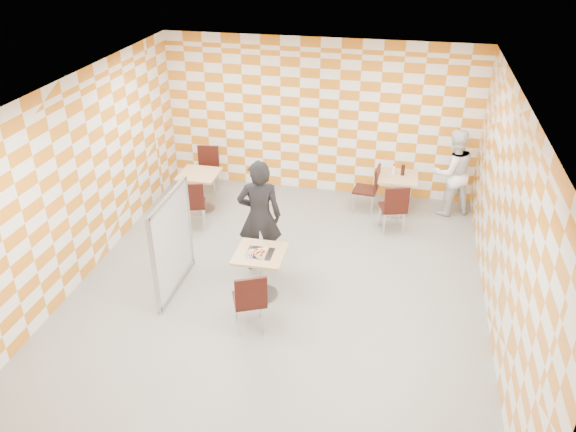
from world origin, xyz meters
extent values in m
plane|color=gray|center=(0.00, 0.00, 0.00)|extent=(7.00, 7.00, 0.00)
plane|color=white|center=(0.00, 0.00, 3.00)|extent=(7.00, 7.00, 0.00)
plane|color=white|center=(0.00, 3.50, 1.50)|extent=(6.00, 0.00, 6.00)
plane|color=white|center=(-3.00, 0.00, 1.50)|extent=(0.00, 7.00, 7.00)
plane|color=white|center=(3.00, 0.00, 1.50)|extent=(0.00, 7.00, 7.00)
cube|color=tan|center=(-0.22, -0.22, 0.73)|extent=(0.70, 0.70, 0.04)
cylinder|color=#A5A5AA|center=(-0.22, -0.22, 0.37)|extent=(0.08, 0.08, 0.70)
cylinder|color=#A5A5AA|center=(-0.22, -0.22, 0.01)|extent=(0.50, 0.50, 0.03)
cube|color=tan|center=(1.59, 2.79, 0.73)|extent=(0.70, 0.70, 0.04)
cylinder|color=#A5A5AA|center=(1.59, 2.79, 0.37)|extent=(0.08, 0.08, 0.70)
cylinder|color=#A5A5AA|center=(1.59, 2.79, 0.01)|extent=(0.50, 0.50, 0.03)
cube|color=tan|center=(-1.99, 2.16, 0.73)|extent=(0.70, 0.70, 0.04)
cylinder|color=#A5A5AA|center=(-1.99, 2.16, 0.37)|extent=(0.08, 0.08, 0.70)
cylinder|color=#A5A5AA|center=(-1.99, 2.16, 0.01)|extent=(0.50, 0.50, 0.03)
cube|color=black|center=(-0.19, -0.92, 0.45)|extent=(0.55, 0.55, 0.04)
cube|color=black|center=(-0.11, -1.10, 0.70)|extent=(0.40, 0.21, 0.45)
cylinder|color=silver|center=(-0.10, -0.69, 0.21)|extent=(0.03, 0.03, 0.43)
cylinder|color=silver|center=(-0.41, -0.83, 0.21)|extent=(0.03, 0.03, 0.43)
cylinder|color=silver|center=(0.04, -1.00, 0.21)|extent=(0.03, 0.03, 0.43)
cylinder|color=silver|center=(-0.27, -1.14, 0.21)|extent=(0.03, 0.03, 0.43)
cube|color=black|center=(1.55, 2.11, 0.45)|extent=(0.52, 0.52, 0.04)
cube|color=black|center=(1.61, 1.92, 0.70)|extent=(0.41, 0.15, 0.45)
cylinder|color=silver|center=(1.67, 2.32, 0.21)|extent=(0.03, 0.03, 0.43)
cylinder|color=silver|center=(1.34, 2.23, 0.21)|extent=(0.03, 0.03, 0.43)
cylinder|color=silver|center=(1.76, 1.99, 0.21)|extent=(0.03, 0.03, 0.43)
cylinder|color=silver|center=(1.44, 1.90, 0.21)|extent=(0.03, 0.03, 0.43)
cube|color=black|center=(1.02, 2.72, 0.45)|extent=(0.46, 0.46, 0.04)
cube|color=black|center=(1.22, 2.70, 0.70)|extent=(0.08, 0.42, 0.45)
cylinder|color=silver|center=(0.87, 2.91, 0.21)|extent=(0.03, 0.03, 0.43)
cylinder|color=silver|center=(0.84, 2.57, 0.21)|extent=(0.03, 0.03, 0.43)
cylinder|color=silver|center=(1.21, 2.87, 0.21)|extent=(0.03, 0.03, 0.43)
cylinder|color=silver|center=(1.18, 2.53, 0.21)|extent=(0.03, 0.03, 0.43)
cube|color=black|center=(-1.89, 1.52, 0.45)|extent=(0.53, 0.53, 0.04)
cube|color=black|center=(-1.83, 1.33, 0.70)|extent=(0.41, 0.17, 0.45)
cylinder|color=silver|center=(-1.78, 1.74, 0.21)|extent=(0.03, 0.03, 0.43)
cylinder|color=silver|center=(-2.10, 1.63, 0.21)|extent=(0.03, 0.03, 0.43)
cylinder|color=silver|center=(-1.67, 1.41, 0.21)|extent=(0.03, 0.03, 0.43)
cylinder|color=silver|center=(-2.00, 1.31, 0.21)|extent=(0.03, 0.03, 0.43)
cube|color=black|center=(-2.10, 2.86, 0.45)|extent=(0.46, 0.46, 0.04)
cube|color=black|center=(-2.12, 3.06, 0.70)|extent=(0.42, 0.08, 0.45)
cylinder|color=silver|center=(-2.25, 2.67, 0.21)|extent=(0.03, 0.03, 0.43)
cylinder|color=silver|center=(-1.91, 2.71, 0.21)|extent=(0.03, 0.03, 0.43)
cylinder|color=silver|center=(-2.29, 3.01, 0.21)|extent=(0.03, 0.03, 0.43)
cylinder|color=silver|center=(-1.95, 3.05, 0.21)|extent=(0.03, 0.03, 0.43)
cube|color=white|center=(-1.50, -0.28, 0.80)|extent=(0.02, 1.30, 1.40)
cube|color=#B2B2B7|center=(-1.50, -0.28, 1.52)|extent=(0.05, 1.30, 0.05)
cube|color=#B2B2B7|center=(-1.50, -0.28, 0.08)|extent=(0.05, 1.30, 0.05)
cube|color=#B2B2B7|center=(-1.50, -0.93, 0.80)|extent=(0.05, 0.05, 1.50)
cylinder|color=#B2B2B7|center=(-1.50, -0.93, 0.03)|extent=(0.08, 0.08, 0.05)
cube|color=#B2B2B7|center=(-1.50, 0.37, 0.80)|extent=(0.05, 0.05, 1.50)
cylinder|color=#B2B2B7|center=(-1.50, 0.37, 0.03)|extent=(0.08, 0.08, 0.05)
imported|color=black|center=(-0.41, 0.51, 0.92)|extent=(0.75, 0.57, 1.84)
imported|color=white|center=(2.55, 3.00, 0.82)|extent=(0.98, 0.89, 1.64)
cube|color=silver|center=(-0.22, -0.24, 0.75)|extent=(0.38, 0.34, 0.01)
cone|color=tan|center=(-0.22, -0.24, 0.77)|extent=(0.40, 0.40, 0.02)
cone|color=#F2D88C|center=(-0.22, -0.22, 0.78)|extent=(0.33, 0.33, 0.01)
cylinder|color=maroon|center=(-0.28, -0.34, 0.79)|extent=(0.04, 0.04, 0.01)
cylinder|color=maroon|center=(-0.17, -0.33, 0.79)|extent=(0.04, 0.04, 0.01)
cylinder|color=maroon|center=(-0.22, -0.26, 0.79)|extent=(0.04, 0.04, 0.01)
cylinder|color=maroon|center=(-0.27, -0.21, 0.79)|extent=(0.04, 0.04, 0.01)
cylinder|color=maroon|center=(-0.16, -0.23, 0.79)|extent=(0.04, 0.04, 0.01)
torus|color=black|center=(-0.17, -0.27, 0.79)|extent=(0.03, 0.03, 0.01)
torus|color=black|center=(-0.24, -0.30, 0.79)|extent=(0.03, 0.03, 0.01)
torus|color=black|center=(-0.20, -0.20, 0.79)|extent=(0.03, 0.03, 0.01)
torus|color=black|center=(-0.29, -0.26, 0.79)|extent=(0.03, 0.03, 0.01)
cylinder|color=white|center=(1.50, 2.86, 0.83)|extent=(0.06, 0.06, 0.16)
cylinder|color=red|center=(1.50, 2.86, 0.93)|extent=(0.04, 0.04, 0.04)
cylinder|color=black|center=(1.67, 2.86, 0.85)|extent=(0.07, 0.07, 0.20)
cylinder|color=red|center=(1.67, 2.86, 0.96)|extent=(0.03, 0.03, 0.03)
camera|label=1|loc=(1.56, -6.67, 5.03)|focal=35.00mm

